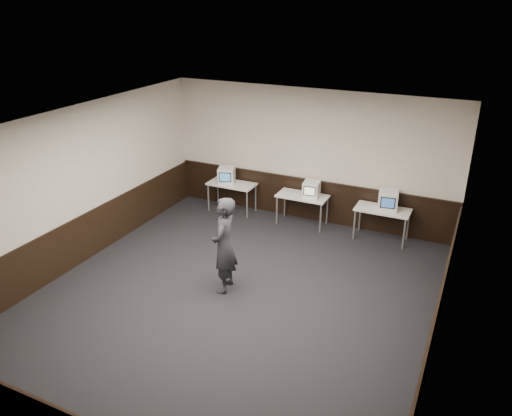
{
  "coord_description": "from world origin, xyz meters",
  "views": [
    {
      "loc": [
        3.69,
        -6.79,
        5.16
      ],
      "look_at": [
        -0.28,
        1.6,
        1.15
      ],
      "focal_mm": 35.0,
      "sensor_mm": 36.0,
      "label": 1
    }
  ],
  "objects_px": {
    "desk_center": "(302,198)",
    "emac_left": "(226,175)",
    "desk_right": "(383,212)",
    "person": "(224,245)",
    "emac_center": "(311,189)",
    "desk_left": "(232,186)",
    "emac_right": "(388,200)"
  },
  "relations": [
    {
      "from": "desk_right",
      "to": "emac_center",
      "type": "bearing_deg",
      "value": 179.34
    },
    {
      "from": "desk_right",
      "to": "desk_center",
      "type": "bearing_deg",
      "value": 180.0
    },
    {
      "from": "emac_center",
      "to": "person",
      "type": "height_order",
      "value": "person"
    },
    {
      "from": "emac_right",
      "to": "person",
      "type": "relative_size",
      "value": 0.27
    },
    {
      "from": "emac_center",
      "to": "emac_right",
      "type": "distance_m",
      "value": 1.78
    },
    {
      "from": "emac_left",
      "to": "person",
      "type": "distance_m",
      "value": 3.74
    },
    {
      "from": "desk_right",
      "to": "person",
      "type": "height_order",
      "value": "person"
    },
    {
      "from": "desk_center",
      "to": "emac_left",
      "type": "height_order",
      "value": "emac_left"
    },
    {
      "from": "desk_center",
      "to": "emac_right",
      "type": "distance_m",
      "value": 2.0
    },
    {
      "from": "desk_left",
      "to": "person",
      "type": "bearing_deg",
      "value": -64.22
    },
    {
      "from": "emac_right",
      "to": "desk_left",
      "type": "bearing_deg",
      "value": 170.75
    },
    {
      "from": "desk_right",
      "to": "emac_center",
      "type": "distance_m",
      "value": 1.71
    },
    {
      "from": "desk_center",
      "to": "person",
      "type": "distance_m",
      "value": 3.36
    },
    {
      "from": "desk_left",
      "to": "emac_center",
      "type": "distance_m",
      "value": 2.12
    },
    {
      "from": "desk_left",
      "to": "emac_left",
      "type": "distance_m",
      "value": 0.3
    },
    {
      "from": "desk_center",
      "to": "desk_right",
      "type": "xyz_separation_m",
      "value": [
        1.9,
        0.0,
        0.0
      ]
    },
    {
      "from": "desk_center",
      "to": "person",
      "type": "xyz_separation_m",
      "value": [
        -0.29,
        -3.33,
        0.25
      ]
    },
    {
      "from": "desk_center",
      "to": "desk_right",
      "type": "height_order",
      "value": "same"
    },
    {
      "from": "desk_left",
      "to": "desk_center",
      "type": "distance_m",
      "value": 1.9
    },
    {
      "from": "desk_center",
      "to": "emac_center",
      "type": "height_order",
      "value": "emac_center"
    },
    {
      "from": "desk_right",
      "to": "emac_center",
      "type": "height_order",
      "value": "emac_center"
    },
    {
      "from": "desk_right",
      "to": "emac_left",
      "type": "distance_m",
      "value": 3.94
    },
    {
      "from": "emac_left",
      "to": "emac_right",
      "type": "height_order",
      "value": "emac_right"
    },
    {
      "from": "emac_left",
      "to": "emac_right",
      "type": "bearing_deg",
      "value": -18.1
    },
    {
      "from": "desk_center",
      "to": "desk_right",
      "type": "relative_size",
      "value": 1.0
    },
    {
      "from": "desk_right",
      "to": "emac_right",
      "type": "bearing_deg",
      "value": 27.22
    },
    {
      "from": "emac_right",
      "to": "person",
      "type": "height_order",
      "value": "person"
    },
    {
      "from": "desk_center",
      "to": "emac_right",
      "type": "relative_size",
      "value": 2.36
    },
    {
      "from": "desk_left",
      "to": "desk_center",
      "type": "xyz_separation_m",
      "value": [
        1.9,
        0.0,
        0.0
      ]
    },
    {
      "from": "desk_center",
      "to": "emac_right",
      "type": "xyz_separation_m",
      "value": [
        1.98,
        0.04,
        0.28
      ]
    },
    {
      "from": "desk_right",
      "to": "emac_right",
      "type": "xyz_separation_m",
      "value": [
        0.08,
        0.04,
        0.28
      ]
    },
    {
      "from": "desk_left",
      "to": "desk_center",
      "type": "bearing_deg",
      "value": 0.0
    }
  ]
}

